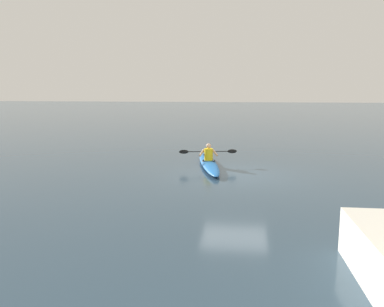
# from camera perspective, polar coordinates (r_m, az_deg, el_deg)

# --- Properties ---
(ground_plane) EXTENTS (160.00, 160.00, 0.00)m
(ground_plane) POSITION_cam_1_polar(r_m,az_deg,el_deg) (15.00, 6.30, -3.11)
(ground_plane) COLOR #283D4C
(kayak) EXTENTS (1.60, 5.06, 0.26)m
(kayak) POSITION_cam_1_polar(r_m,az_deg,el_deg) (16.49, 2.43, -1.45)
(kayak) COLOR #1959A5
(kayak) RESTS_ON ground
(kayaker) EXTENTS (2.42, 0.64, 0.71)m
(kayaker) POSITION_cam_1_polar(r_m,az_deg,el_deg) (16.51, 2.40, 0.06)
(kayaker) COLOR yellow
(kayaker) RESTS_ON kayak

